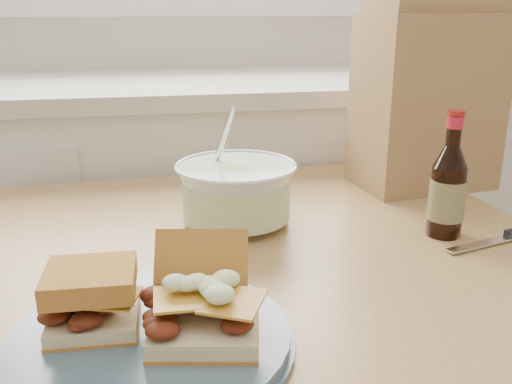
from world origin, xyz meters
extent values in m
cube|color=white|center=(0.00, 1.70, 0.45)|extent=(2.40, 0.60, 0.90)
cube|color=silver|center=(0.00, 1.70, 0.92)|extent=(2.50, 0.64, 0.04)
cube|color=tan|center=(0.11, 0.91, 0.74)|extent=(0.97, 0.97, 0.04)
cube|color=tan|center=(-0.32, 1.29, 0.36)|extent=(0.06, 0.06, 0.72)
cube|color=tan|center=(0.49, 1.34, 0.36)|extent=(0.06, 0.06, 0.72)
cylinder|color=#455F6F|center=(-0.08, 0.68, 0.77)|extent=(0.31, 0.31, 0.02)
cube|color=beige|center=(-0.14, 0.71, 0.79)|extent=(0.10, 0.09, 0.02)
cube|color=gold|center=(-0.14, 0.71, 0.82)|extent=(0.06, 0.06, 0.00)
cube|color=#B17C2E|center=(-0.14, 0.71, 0.84)|extent=(0.10, 0.09, 0.03)
cube|color=beige|center=(-0.02, 0.66, 0.80)|extent=(0.13, 0.12, 0.02)
cube|color=gold|center=(-0.02, 0.66, 0.83)|extent=(0.08, 0.08, 0.00)
cube|color=#B17C2E|center=(-0.02, 0.73, 0.83)|extent=(0.12, 0.10, 0.10)
cone|color=silver|center=(0.07, 1.04, 0.82)|extent=(0.20, 0.20, 0.10)
cylinder|color=white|center=(0.07, 1.04, 0.81)|extent=(0.18, 0.18, 0.07)
torus|color=silver|center=(0.07, 1.04, 0.87)|extent=(0.21, 0.21, 0.01)
cylinder|color=silver|center=(0.05, 1.07, 0.90)|extent=(0.04, 0.08, 0.14)
cylinder|color=black|center=(0.40, 0.92, 0.82)|extent=(0.06, 0.06, 0.12)
cone|color=black|center=(0.40, 0.92, 0.90)|extent=(0.06, 0.06, 0.04)
cylinder|color=black|center=(0.40, 0.92, 0.94)|extent=(0.02, 0.02, 0.05)
cylinder|color=#B1172F|center=(0.40, 0.92, 0.96)|extent=(0.03, 0.03, 0.02)
cylinder|color=maroon|center=(0.40, 0.92, 0.97)|extent=(0.03, 0.03, 0.01)
cylinder|color=#353E1F|center=(0.40, 0.92, 0.83)|extent=(0.06, 0.06, 0.07)
cube|color=silver|center=(0.44, 0.87, 0.77)|extent=(0.14, 0.05, 0.00)
cube|color=#9A724A|center=(0.49, 1.19, 0.94)|extent=(0.28, 0.20, 0.35)
camera|label=1|loc=(-0.07, 0.12, 1.13)|focal=40.00mm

